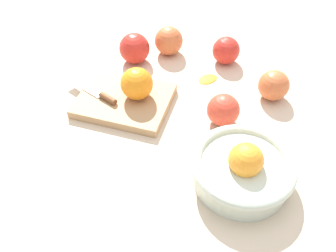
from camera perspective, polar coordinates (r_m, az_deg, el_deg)
The scene contains 11 objects.
ground_plane at distance 0.80m, azimuth 4.05°, elevation 2.33°, with size 2.40×2.40×0.00m, color beige.
bowl at distance 0.66m, azimuth 11.96°, elevation -6.78°, with size 0.19×0.19×0.09m.
cutting_board at distance 0.81m, azimuth -7.08°, elevation 4.10°, with size 0.20×0.16×0.02m, color tan.
orange_on_board at distance 0.78m, azimuth -5.08°, elevation 6.85°, with size 0.07×0.07×0.07m, color orange.
knife at distance 0.82m, azimuth -11.33°, elevation 5.27°, with size 0.15×0.06×0.01m.
apple_front_center at distance 0.93m, azimuth 9.38°, elevation 12.00°, with size 0.07×0.07×0.07m, color red.
apple_front_right at distance 0.92m, azimuth -5.45°, elevation 12.42°, with size 0.08×0.08×0.08m, color red.
apple_front_right_2 at distance 0.95m, azimuth 0.11°, elevation 13.65°, with size 0.07×0.07×0.07m, color #CC6638.
apple_mid_left at distance 0.76m, azimuth 8.93°, elevation 2.59°, with size 0.07×0.07×0.07m, color #D6422D.
apple_front_left at distance 0.84m, azimuth 16.74°, elevation 6.34°, with size 0.07×0.07×0.07m, color #CC6638.
citrus_peel at distance 0.88m, azimuth 6.48°, elevation 7.71°, with size 0.05×0.04×0.01m, color orange.
Camera 1 is at (-0.15, 0.55, 0.55)m, focal length 37.64 mm.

